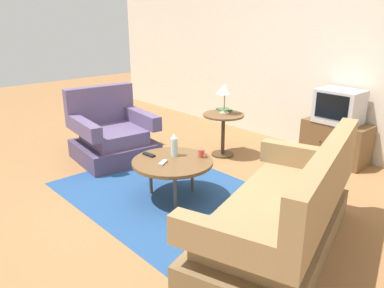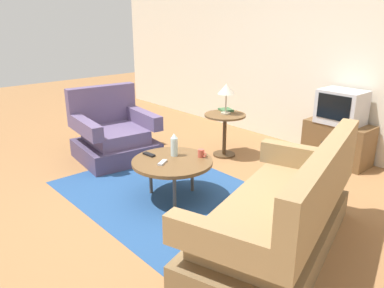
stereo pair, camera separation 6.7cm
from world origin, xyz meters
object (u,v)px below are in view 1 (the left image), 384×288
at_px(table_lamp, 225,90).
at_px(vase, 174,145).
at_px(side_table, 223,126).
at_px(tv_remote_silver, 163,163).
at_px(television, 339,106).
at_px(mug, 201,153).
at_px(book, 224,110).
at_px(coffee_table, 173,163).
at_px(couch, 283,217).
at_px(tv_remote_dark, 149,155).
at_px(armchair, 112,136).
at_px(tv_stand, 335,142).

xyz_separation_m(table_lamp, vase, (0.45, -1.25, -0.36)).
xyz_separation_m(side_table, tv_remote_silver, (0.53, -1.46, 0.01)).
bearing_deg(television, mug, -104.14).
xyz_separation_m(television, book, (-1.28, -0.76, -0.15)).
height_order(television, table_lamp, table_lamp).
distance_m(coffee_table, book, 1.63).
xyz_separation_m(couch, vase, (-1.43, 0.06, 0.24)).
relative_size(side_table, tv_remote_silver, 3.95).
relative_size(tv_remote_dark, tv_remote_silver, 1.08).
distance_m(coffee_table, vase, 0.20).
height_order(couch, mug, couch).
distance_m(vase, tv_remote_dark, 0.29).
xyz_separation_m(coffee_table, book, (-0.66, 1.48, 0.20)).
bearing_deg(armchair, side_table, 147.67).
xyz_separation_m(coffee_table, tv_stand, (0.62, 2.26, -0.13)).
relative_size(couch, side_table, 3.50).
bearing_deg(side_table, mug, -57.65).
bearing_deg(couch, vase, 70.05).
height_order(vase, mug, vase).
xyz_separation_m(television, vase, (-0.71, -2.14, -0.20)).
height_order(vase, tv_remote_dark, vase).
height_order(tv_remote_dark, tv_remote_silver, same).
distance_m(armchair, television, 2.98).
bearing_deg(tv_remote_silver, table_lamp, -9.50).
bearing_deg(television, tv_remote_silver, -104.58).
relative_size(coffee_table, mug, 7.33).
distance_m(couch, mug, 1.24).
height_order(coffee_table, mug, mug).
bearing_deg(book, armchair, -99.72).
relative_size(television, book, 2.26).
height_order(vase, tv_remote_silver, vase).
bearing_deg(television, table_lamp, -142.52).
relative_size(table_lamp, book, 1.71).
bearing_deg(vase, table_lamp, 109.65).
bearing_deg(couch, tv_remote_dark, 77.33).
distance_m(armchair, vase, 1.40).
distance_m(television, table_lamp, 1.47).
relative_size(side_table, vase, 2.34).
bearing_deg(coffee_table, tv_remote_dark, -160.98).
relative_size(couch, vase, 8.21).
relative_size(couch, tv_remote_dark, 12.87).
distance_m(tv_stand, table_lamp, 1.60).
bearing_deg(couch, book, 36.59).
bearing_deg(book, tv_remote_silver, -45.61).
xyz_separation_m(armchair, tv_remote_dark, (1.20, -0.26, 0.13)).
bearing_deg(tv_remote_dark, television, -115.52).
xyz_separation_m(vase, mug, (0.22, 0.19, -0.08)).
bearing_deg(tv_stand, table_lamp, -142.01).
distance_m(armchair, couch, 2.81).
bearing_deg(vase, tv_stand, 71.67).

